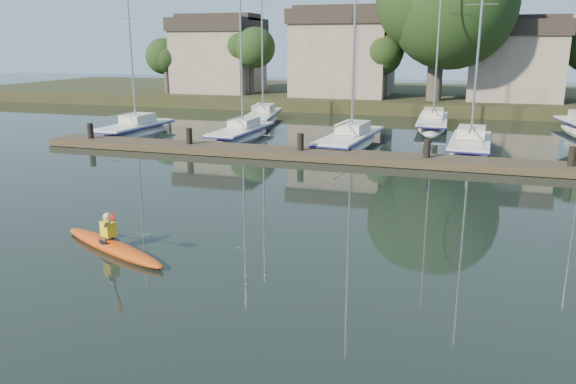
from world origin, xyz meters
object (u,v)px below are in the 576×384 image
(sailboat_2, at_px, (350,148))
(kayak, at_px, (112,244))
(sailboat_0, at_px, (135,137))
(sailboat_1, at_px, (241,140))
(sailboat_6, at_px, (432,129))
(dock, at_px, (361,157))
(sailboat_3, at_px, (469,154))
(sailboat_5, at_px, (262,123))

(sailboat_2, bearing_deg, kayak, -93.69)
(sailboat_0, distance_m, sailboat_1, 6.85)
(sailboat_2, xyz_separation_m, sailboat_6, (3.89, 8.82, 0.01))
(kayak, bearing_deg, sailboat_0, 144.90)
(dock, bearing_deg, sailboat_0, 164.29)
(kayak, bearing_deg, sailboat_3, 87.52)
(sailboat_0, relative_size, sailboat_2, 0.79)
(sailboat_2, bearing_deg, dock, -66.58)
(sailboat_1, height_order, sailboat_2, sailboat_2)
(sailboat_2, bearing_deg, sailboat_3, 7.36)
(sailboat_0, relative_size, sailboat_3, 0.92)
(sailboat_6, bearing_deg, sailboat_2, -115.39)
(kayak, relative_size, sailboat_0, 0.37)
(kayak, bearing_deg, sailboat_6, 100.07)
(kayak, bearing_deg, dock, 96.93)
(sailboat_1, relative_size, sailboat_6, 0.84)
(sailboat_0, height_order, sailboat_5, sailboat_5)
(sailboat_3, relative_size, sailboat_6, 0.85)
(kayak, xyz_separation_m, sailboat_0, (-10.67, 17.96, -0.37))
(sailboat_6, bearing_deg, sailboat_5, -178.03)
(sailboat_2, height_order, sailboat_5, sailboat_2)
(sailboat_1, relative_size, sailboat_2, 0.85)
(dock, height_order, sailboat_6, sailboat_6)
(sailboat_5, bearing_deg, sailboat_0, -133.36)
(sailboat_2, xyz_separation_m, sailboat_5, (-8.08, 8.07, 0.01))
(sailboat_2, bearing_deg, sailboat_5, 140.39)
(sailboat_0, bearing_deg, sailboat_6, 30.38)
(sailboat_6, bearing_deg, sailboat_1, -144.22)
(sailboat_1, bearing_deg, sailboat_6, 39.13)
(sailboat_0, xyz_separation_m, sailboat_3, (19.85, 0.32, 0.00))
(kayak, height_order, dock, kayak)
(sailboat_0, height_order, sailboat_3, sailboat_3)
(dock, bearing_deg, sailboat_6, 79.27)
(dock, relative_size, sailboat_3, 2.68)
(kayak, distance_m, sailboat_6, 27.71)
(kayak, xyz_separation_m, sailboat_2, (2.87, 18.06, -0.36))
(dock, xyz_separation_m, sailboat_2, (-1.40, 4.30, -0.39))
(sailboat_2, bearing_deg, sailboat_0, -174.25)
(sailboat_3, bearing_deg, sailboat_2, -175.68)
(kayak, distance_m, sailboat_3, 20.46)
(dock, relative_size, sailboat_0, 2.91)
(dock, distance_m, sailboat_3, 6.68)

